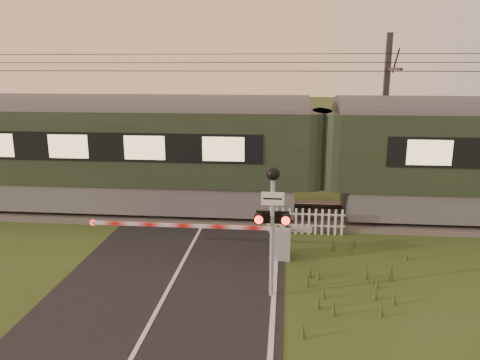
# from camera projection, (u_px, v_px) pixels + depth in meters

# --- Properties ---
(ground) EXTENTS (160.00, 160.00, 0.00)m
(ground) POSITION_uv_depth(u_px,v_px,m) (168.00, 290.00, 12.15)
(ground) COLOR #334219
(ground) RESTS_ON ground
(road) EXTENTS (6.00, 140.00, 0.03)m
(road) POSITION_uv_depth(u_px,v_px,m) (166.00, 294.00, 11.92)
(road) COLOR black
(road) RESTS_ON ground
(track_bed) EXTENTS (140.00, 3.40, 0.39)m
(track_bed) POSITION_uv_depth(u_px,v_px,m) (209.00, 212.00, 18.41)
(track_bed) COLOR #47423D
(track_bed) RESTS_ON ground
(overhead_wires) EXTENTS (120.00, 0.62, 0.62)m
(overhead_wires) POSITION_uv_depth(u_px,v_px,m) (206.00, 65.00, 17.07)
(overhead_wires) COLOR black
(overhead_wires) RESTS_ON ground
(train) EXTENTS (46.27, 3.19, 4.32)m
(train) POSITION_uv_depth(u_px,v_px,m) (320.00, 155.00, 17.44)
(train) COLOR slate
(train) RESTS_ON ground
(boom_gate) EXTENTS (6.91, 0.75, 1.00)m
(boom_gate) POSITION_uv_depth(u_px,v_px,m) (269.00, 239.00, 14.19)
(boom_gate) COLOR gray
(boom_gate) RESTS_ON ground
(crossing_signal) EXTENTS (0.85, 0.35, 3.34)m
(crossing_signal) POSITION_uv_depth(u_px,v_px,m) (273.00, 209.00, 11.33)
(crossing_signal) COLOR gray
(crossing_signal) RESTS_ON ground
(picket_fence) EXTENTS (2.69, 0.08, 0.92)m
(picket_fence) POSITION_uv_depth(u_px,v_px,m) (306.00, 221.00, 16.13)
(picket_fence) COLOR silver
(picket_fence) RESTS_ON ground
(catenary_mast) EXTENTS (0.22, 2.46, 6.96)m
(catenary_mast) POSITION_uv_depth(u_px,v_px,m) (384.00, 118.00, 19.06)
(catenary_mast) COLOR #2D2D30
(catenary_mast) RESTS_ON ground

